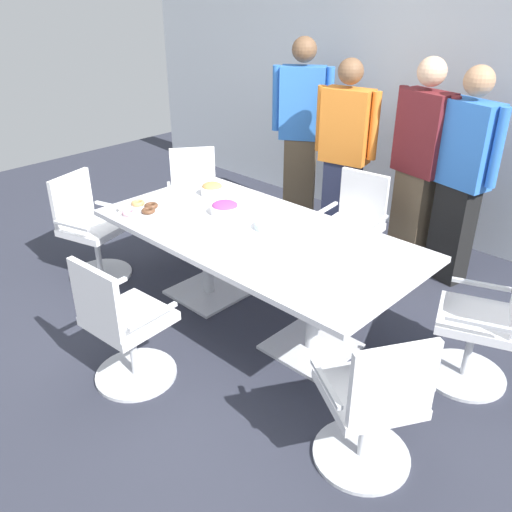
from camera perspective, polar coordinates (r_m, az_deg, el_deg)
ground_plane at (r=4.26m, az=0.00°, el=-6.64°), size 10.00×10.00×0.01m
back_wall at (r=5.60m, az=17.97°, el=16.11°), size 8.00×0.10×2.80m
conference_table at (r=3.94m, az=0.00°, el=0.97°), size 2.40×1.20×0.75m
office_chair_0 at (r=2.95m, az=12.20°, el=-15.43°), size 0.74×0.74×0.91m
office_chair_1 at (r=3.73m, az=22.90°, el=-7.02°), size 0.70×0.70×0.91m
office_chair_2 at (r=4.76m, az=10.13°, el=2.48°), size 0.60×0.60×0.91m
office_chair_3 at (r=5.36m, az=-6.41°, el=5.66°), size 0.75×0.75×0.91m
office_chair_4 at (r=4.89m, az=-17.11°, el=2.36°), size 0.67×0.67×0.91m
office_chair_5 at (r=3.53m, az=-13.86°, el=-7.51°), size 0.58×0.58×0.91m
person_standing_0 at (r=5.69m, az=4.82°, el=13.25°), size 0.56×0.42×1.88m
person_standing_1 at (r=5.17m, az=9.34°, el=10.70°), size 0.61×0.30×1.76m
person_standing_2 at (r=4.90m, az=16.85°, el=9.45°), size 0.61×0.31×1.83m
person_standing_3 at (r=4.73m, az=20.94°, el=7.98°), size 0.61×0.32×1.80m
snack_bowl_candy_mix at (r=4.18m, az=-3.31°, el=5.13°), size 0.23×0.23×0.10m
snack_bowl_cookies at (r=4.56m, az=-4.66°, el=7.09°), size 0.19×0.19×0.11m
donut_platter at (r=4.32m, az=-12.34°, el=4.89°), size 0.31×0.31×0.04m
plate_stack at (r=3.92m, az=1.28°, el=3.23°), size 0.20×0.20×0.05m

